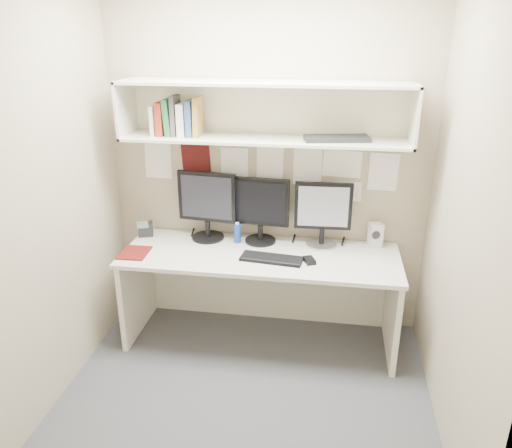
% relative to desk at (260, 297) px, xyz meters
% --- Properties ---
extents(floor, '(2.40, 2.00, 0.01)m').
position_rel_desk_xyz_m(floor, '(0.00, -0.65, -0.37)').
color(floor, '#404045').
rests_on(floor, ground).
extents(wall_back, '(2.40, 0.02, 2.60)m').
position_rel_desk_xyz_m(wall_back, '(0.00, 0.35, 0.93)').
color(wall_back, tan).
rests_on(wall_back, ground).
extents(wall_front, '(2.40, 0.02, 2.60)m').
position_rel_desk_xyz_m(wall_front, '(0.00, -1.65, 0.93)').
color(wall_front, tan).
rests_on(wall_front, ground).
extents(wall_left, '(0.02, 2.00, 2.60)m').
position_rel_desk_xyz_m(wall_left, '(-1.20, -0.65, 0.93)').
color(wall_left, tan).
rests_on(wall_left, ground).
extents(wall_right, '(0.02, 2.00, 2.60)m').
position_rel_desk_xyz_m(wall_right, '(1.20, -0.65, 0.93)').
color(wall_right, tan).
rests_on(wall_right, ground).
extents(desk, '(2.00, 0.70, 0.73)m').
position_rel_desk_xyz_m(desk, '(0.00, 0.00, 0.00)').
color(desk, beige).
rests_on(desk, floor).
extents(overhead_hutch, '(2.00, 0.38, 0.40)m').
position_rel_desk_xyz_m(overhead_hutch, '(0.00, 0.21, 1.35)').
color(overhead_hutch, silver).
rests_on(overhead_hutch, wall_back).
extents(pinned_papers, '(1.92, 0.01, 0.48)m').
position_rel_desk_xyz_m(pinned_papers, '(0.00, 0.34, 0.88)').
color(pinned_papers, white).
rests_on(pinned_papers, wall_back).
extents(monitor_left, '(0.45, 0.25, 0.53)m').
position_rel_desk_xyz_m(monitor_left, '(-0.44, 0.22, 0.65)').
color(monitor_left, black).
rests_on(monitor_left, desk).
extents(monitor_center, '(0.43, 0.24, 0.50)m').
position_rel_desk_xyz_m(monitor_center, '(-0.03, 0.22, 0.63)').
color(monitor_center, black).
rests_on(monitor_center, desk).
extents(monitor_right, '(0.42, 0.23, 0.49)m').
position_rel_desk_xyz_m(monitor_right, '(0.43, 0.22, 0.63)').
color(monitor_right, '#A5A5AA').
rests_on(monitor_right, desk).
extents(keyboard, '(0.45, 0.20, 0.02)m').
position_rel_desk_xyz_m(keyboard, '(0.09, -0.10, 0.37)').
color(keyboard, black).
rests_on(keyboard, desk).
extents(mouse, '(0.10, 0.12, 0.03)m').
position_rel_desk_xyz_m(mouse, '(0.36, -0.10, 0.38)').
color(mouse, black).
rests_on(mouse, desk).
extents(speaker, '(0.11, 0.12, 0.18)m').
position_rel_desk_xyz_m(speaker, '(0.83, 0.26, 0.46)').
color(speaker, beige).
rests_on(speaker, desk).
extents(blue_bottle, '(0.05, 0.05, 0.16)m').
position_rel_desk_xyz_m(blue_bottle, '(-0.20, 0.17, 0.44)').
color(blue_bottle, navy).
rests_on(blue_bottle, desk).
extents(maroon_notebook, '(0.20, 0.24, 0.01)m').
position_rel_desk_xyz_m(maroon_notebook, '(-0.90, -0.15, 0.37)').
color(maroon_notebook, '#57110E').
rests_on(maroon_notebook, desk).
extents(desk_phone, '(0.14, 0.14, 0.14)m').
position_rel_desk_xyz_m(desk_phone, '(-0.94, 0.19, 0.42)').
color(desk_phone, black).
rests_on(desk_phone, desk).
extents(book_stack, '(0.34, 0.17, 0.28)m').
position_rel_desk_xyz_m(book_stack, '(-0.62, 0.16, 1.30)').
color(book_stack, silver).
rests_on(book_stack, overhead_hutch).
extents(hutch_tray, '(0.46, 0.25, 0.03)m').
position_rel_desk_xyz_m(hutch_tray, '(0.50, 0.14, 1.19)').
color(hutch_tray, black).
rests_on(hutch_tray, overhead_hutch).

